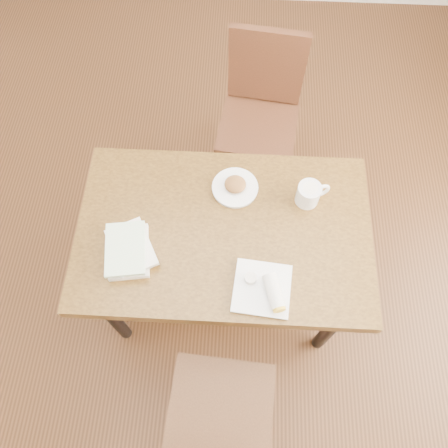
{
  "coord_description": "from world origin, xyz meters",
  "views": [
    {
      "loc": [
        0.04,
        -0.8,
        2.39
      ],
      "look_at": [
        0.0,
        0.0,
        0.8
      ],
      "focal_mm": 35.0,
      "sensor_mm": 36.0,
      "label": 1
    }
  ],
  "objects_px": {
    "book_stack": "(129,250)",
    "coffee_mug": "(309,194)",
    "plate_scone": "(235,186)",
    "chair_near": "(218,435)",
    "chair_far": "(261,106)",
    "plate_burrito": "(265,290)",
    "table": "(224,238)"
  },
  "relations": [
    {
      "from": "book_stack",
      "to": "plate_scone",
      "type": "bearing_deg",
      "value": 38.01
    },
    {
      "from": "chair_far",
      "to": "plate_burrito",
      "type": "distance_m",
      "value": 1.14
    },
    {
      "from": "plate_scone",
      "to": "book_stack",
      "type": "height_order",
      "value": "plate_scone"
    },
    {
      "from": "chair_near",
      "to": "coffee_mug",
      "type": "bearing_deg",
      "value": 70.05
    },
    {
      "from": "coffee_mug",
      "to": "book_stack",
      "type": "distance_m",
      "value": 0.78
    },
    {
      "from": "coffee_mug",
      "to": "table",
      "type": "bearing_deg",
      "value": -155.51
    },
    {
      "from": "chair_near",
      "to": "plate_burrito",
      "type": "xyz_separation_m",
      "value": [
        0.16,
        0.51,
        0.22
      ]
    },
    {
      "from": "book_stack",
      "to": "chair_near",
      "type": "bearing_deg",
      "value": -58.78
    },
    {
      "from": "chair_far",
      "to": "plate_burrito",
      "type": "height_order",
      "value": "chair_far"
    },
    {
      "from": "chair_near",
      "to": "chair_far",
      "type": "relative_size",
      "value": 1.0
    },
    {
      "from": "chair_near",
      "to": "chair_far",
      "type": "bearing_deg",
      "value": 84.93
    },
    {
      "from": "chair_near",
      "to": "coffee_mug",
      "type": "distance_m",
      "value": 1.02
    },
    {
      "from": "plate_burrito",
      "to": "table",
      "type": "bearing_deg",
      "value": 123.66
    },
    {
      "from": "plate_scone",
      "to": "coffee_mug",
      "type": "xyz_separation_m",
      "value": [
        0.31,
        -0.04,
        0.03
      ]
    },
    {
      "from": "chair_far",
      "to": "book_stack",
      "type": "distance_m",
      "value": 1.14
    },
    {
      "from": "book_stack",
      "to": "coffee_mug",
      "type": "bearing_deg",
      "value": 21.35
    },
    {
      "from": "plate_scone",
      "to": "table",
      "type": "bearing_deg",
      "value": -100.8
    },
    {
      "from": "book_stack",
      "to": "plate_burrito",
      "type": "bearing_deg",
      "value": -13.94
    },
    {
      "from": "table",
      "to": "book_stack",
      "type": "relative_size",
      "value": 4.51
    },
    {
      "from": "table",
      "to": "plate_burrito",
      "type": "xyz_separation_m",
      "value": [
        0.17,
        -0.26,
        0.11
      ]
    },
    {
      "from": "table",
      "to": "chair_near",
      "type": "height_order",
      "value": "chair_near"
    },
    {
      "from": "plate_scone",
      "to": "book_stack",
      "type": "xyz_separation_m",
      "value": [
        -0.41,
        -0.32,
        0.01
      ]
    },
    {
      "from": "chair_near",
      "to": "chair_far",
      "type": "height_order",
      "value": "same"
    },
    {
      "from": "plate_scone",
      "to": "plate_burrito",
      "type": "xyz_separation_m",
      "value": [
        0.14,
        -0.46,
        0.0
      ]
    },
    {
      "from": "chair_near",
      "to": "book_stack",
      "type": "distance_m",
      "value": 0.79
    },
    {
      "from": "coffee_mug",
      "to": "chair_near",
      "type": "bearing_deg",
      "value": -109.95
    },
    {
      "from": "chair_near",
      "to": "chair_far",
      "type": "distance_m",
      "value": 1.64
    },
    {
      "from": "plate_scone",
      "to": "plate_burrito",
      "type": "bearing_deg",
      "value": -73.58
    },
    {
      "from": "table",
      "to": "book_stack",
      "type": "bearing_deg",
      "value": -161.72
    },
    {
      "from": "plate_scone",
      "to": "coffee_mug",
      "type": "bearing_deg",
      "value": -7.05
    },
    {
      "from": "plate_burrito",
      "to": "book_stack",
      "type": "relative_size",
      "value": 0.87
    },
    {
      "from": "table",
      "to": "coffee_mug",
      "type": "distance_m",
      "value": 0.41
    }
  ]
}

